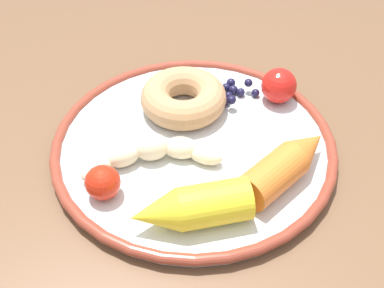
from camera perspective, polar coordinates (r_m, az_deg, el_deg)
The scene contains 9 objects.
dining_table at distance 0.65m, azimuth 0.63°, elevation -7.23°, with size 1.07×0.96×0.77m.
plate at distance 0.58m, azimuth 0.00°, elevation -0.21°, with size 0.32×0.32×0.02m.
banana at distance 0.55m, azimuth -4.41°, elevation -0.98°, with size 0.07×0.16×0.03m.
carrot_orange at distance 0.54m, azimuth 10.51°, elevation -2.14°, with size 0.08×0.13×0.04m.
carrot_yellow at distance 0.49m, azimuth -0.18°, elevation -7.09°, with size 0.06×0.12×0.04m.
donut at distance 0.61m, azimuth -0.95°, elevation 5.18°, with size 0.10×0.10×0.04m, color tan.
blueberry_pile at distance 0.64m, azimuth 4.56°, elevation 5.81°, with size 0.05×0.05×0.02m.
tomato_near at distance 0.52m, azimuth -9.87°, elevation -4.23°, with size 0.04×0.04×0.04m, color red.
tomato_mid at distance 0.64m, azimuth 9.61°, elevation 6.41°, with size 0.04×0.04×0.04m, color red.
Camera 1 is at (-0.37, 0.16, 1.18)m, focal length 48.09 mm.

